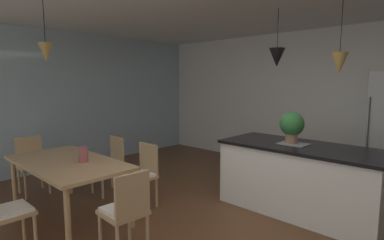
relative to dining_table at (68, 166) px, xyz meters
name	(u,v)px	position (x,y,z in m)	size (l,w,h in m)	color
ground_plane	(226,239)	(1.77, 0.96, -0.69)	(10.00, 8.40, 0.04)	brown
wall_back_kitchen	(335,102)	(1.77, 4.22, 0.68)	(10.00, 0.12, 2.70)	silver
window_wall_left_glazing	(62,101)	(-2.29, 0.96, 0.68)	(0.06, 8.40, 2.70)	#9EB7C6
dining_table	(68,166)	(0.00, 0.00, 0.00)	(1.78, 0.94, 0.74)	tan
chair_kitchen_end	(126,209)	(1.26, 0.00, -0.19)	(0.42, 0.42, 0.87)	tan
chair_window_end	(32,163)	(-1.26, 0.00, -0.19)	(0.42, 0.42, 0.87)	tan
chair_far_left	(110,163)	(-0.40, 0.84, -0.19)	(0.42, 0.42, 0.87)	tan
chair_near_right	(4,210)	(0.40, -0.84, -0.19)	(0.40, 0.40, 0.87)	tan
chair_far_right	(141,173)	(0.40, 0.84, -0.19)	(0.40, 0.40, 0.87)	tan
kitchen_island	(301,178)	(2.07, 2.19, -0.21)	(2.08, 0.93, 0.91)	white
pendant_over_table	(46,52)	(-0.14, -0.14, 1.41)	(0.16, 0.16, 0.73)	black
pendant_over_island_main	(277,57)	(1.67, 2.19, 1.39)	(0.22, 0.22, 0.77)	black
pendant_over_island_aux	(339,63)	(2.47, 2.19, 1.28)	(0.18, 0.18, 0.88)	black
potted_plant_on_island	(292,125)	(1.92, 2.19, 0.48)	(0.32, 0.32, 0.43)	#8C664C
vase_on_dining_table	(83,154)	(0.19, 0.12, 0.16)	(0.11, 0.11, 0.19)	#994C51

